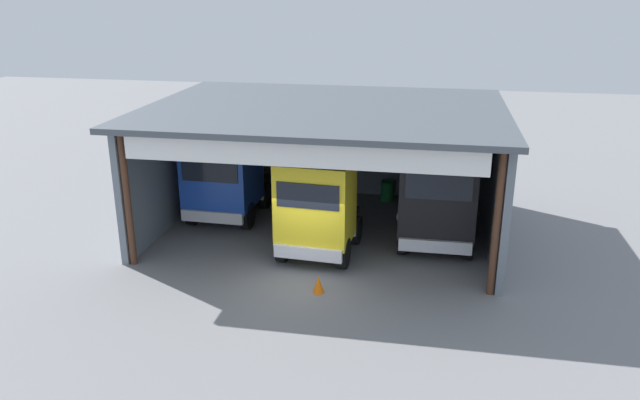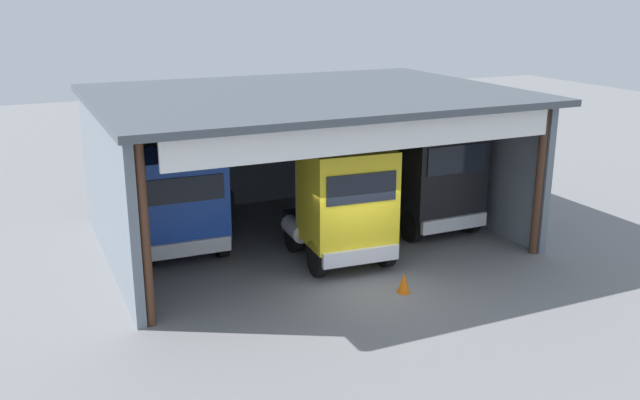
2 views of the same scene
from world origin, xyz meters
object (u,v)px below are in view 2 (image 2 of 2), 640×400
Objects in this scene: truck_black_yard_outside at (430,175)px; tool_cart at (220,205)px; traffic_cone at (404,283)px; truck_blue_right_bay at (175,199)px; oil_drum at (314,189)px; truck_yellow_center_bay at (343,204)px.

tool_cart is (-6.14, 4.22, -1.45)m from truck_black_yard_outside.
truck_black_yard_outside is 8.87× the size of traffic_cone.
tool_cart is 1.79× the size of traffic_cone.
tool_cart is 8.80m from traffic_cone.
truck_blue_right_bay reaches higher than tool_cart.
oil_drum is 4.11m from tool_cart.
oil_drum is 9.25m from traffic_cone.
truck_yellow_center_bay reaches higher than truck_blue_right_bay.
traffic_cone is (0.55, -2.68, -1.56)m from truck_yellow_center_bay.
oil_drum is at bearing 10.61° from tool_cart.
traffic_cone is (-3.49, -4.17, -1.67)m from truck_black_yard_outside.
traffic_cone is at bearing 105.33° from truck_yellow_center_bay.
oil_drum is 0.86× the size of tool_cart.
truck_blue_right_bay is 7.52m from traffic_cone.
oil_drum reaches higher than traffic_cone.
oil_drum is (-2.09, 4.98, -1.52)m from truck_black_yard_outside.
truck_black_yard_outside reaches higher than truck_yellow_center_bay.
tool_cart is (-2.10, 5.71, -1.34)m from truck_yellow_center_bay.
truck_blue_right_bay is at bearing -30.01° from truck_yellow_center_bay.
truck_yellow_center_bay is at bearing 19.95° from truck_black_yard_outside.
truck_yellow_center_bay is at bearing 147.65° from truck_blue_right_bay.
truck_black_yard_outside reaches higher than tool_cart.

